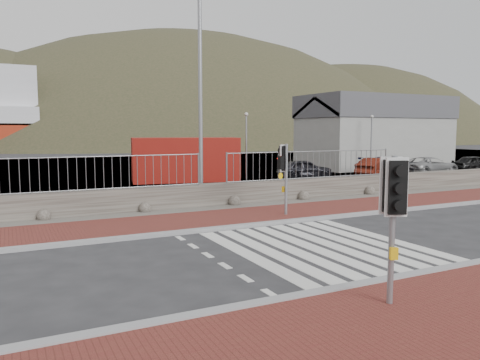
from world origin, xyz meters
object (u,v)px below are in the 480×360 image
traffic_signal_near (393,198)px  car_d (429,166)px  car_c (393,166)px  car_e (476,164)px  traffic_signal_far (286,164)px  car_a (304,169)px  car_b (378,167)px  shipping_container (185,159)px  streetlight (204,78)px

traffic_signal_near → car_d: 26.27m
car_c → car_e: bearing=-82.4°
car_c → car_d: (2.61, -0.69, -0.03)m
traffic_signal_far → car_c: bearing=-166.5°
traffic_signal_near → car_a: bearing=82.7°
car_d → traffic_signal_far: bearing=114.0°
car_a → car_b: (4.77, -1.48, 0.03)m
traffic_signal_far → car_b: (13.02, 9.40, -1.22)m
car_e → car_b: bearing=97.7°
car_d → car_e: size_ratio=1.24×
traffic_signal_near → car_d: size_ratio=0.59×
traffic_signal_far → car_c: traffic_signal_far is taller
traffic_signal_near → shipping_container: size_ratio=0.42×
car_a → car_d: bearing=-89.9°
streetlight → car_c: bearing=39.1°
car_a → car_d: 9.07m
traffic_signal_far → streetlight: size_ratio=0.28×
car_b → traffic_signal_near: bearing=118.0°
traffic_signal_near → car_e: traffic_signal_near is taller
car_d → car_e: car_d is taller
car_b → car_c: car_c is taller
streetlight → car_c: streetlight is taller
shipping_container → car_e: (21.19, -3.62, -0.69)m
car_d → car_c: bearing=71.6°
shipping_container → car_e: size_ratio=1.75×
car_b → car_d: (4.08, -0.50, -0.01)m
car_b → car_a: bearing=53.2°
streetlight → car_a: size_ratio=2.60×
traffic_signal_near → car_b: traffic_signal_near is taller
car_c → car_a: bearing=89.8°
traffic_signal_far → car_c: 17.42m
car_a → streetlight: bearing=138.2°
streetlight → car_d: size_ratio=2.06×
car_a → car_c: bearing=-89.0°
car_a → car_c: car_c is taller
traffic_signal_near → traffic_signal_far: bearing=93.2°
car_a → car_d: size_ratio=0.79×
shipping_container → streetlight: bearing=-92.9°
car_b → streetlight: bearing=91.0°
streetlight → car_a: 12.68m
traffic_signal_near → car_d: bearing=63.5°
car_b → car_d: 4.11m
streetlight → shipping_container: 9.77m
shipping_container → car_d: shipping_container is taller
shipping_container → car_a: size_ratio=1.77×
streetlight → car_b: bearing=40.3°
streetlight → car_a: streetlight is taller
streetlight → car_e: bearing=32.0°
car_a → car_b: size_ratio=0.92×
traffic_signal_far → streetlight: bearing=-90.8°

